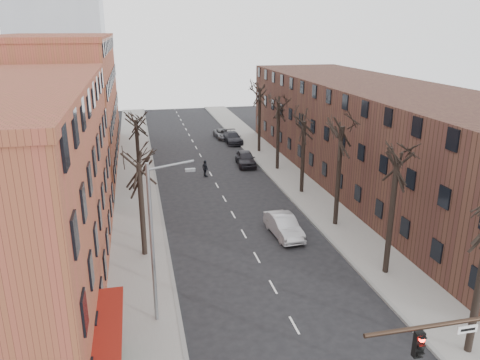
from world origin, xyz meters
TOP-DOWN VIEW (x-y plane):
  - sidewalk_left at (-8.00, 35.00)m, footprint 4.00×90.00m
  - sidewalk_right at (8.00, 35.00)m, footprint 4.00×90.00m
  - building_left_far at (-16.00, 44.00)m, footprint 12.00×28.00m
  - building_right at (16.00, 30.00)m, footprint 12.00×50.00m
  - tree_right_a at (7.60, 4.00)m, footprint 5.20×5.20m
  - tree_right_b at (7.60, 12.00)m, footprint 5.20×5.20m
  - tree_right_c at (7.60, 20.00)m, footprint 5.20×5.20m
  - tree_right_d at (7.60, 28.00)m, footprint 5.20×5.20m
  - tree_right_e at (7.60, 36.00)m, footprint 5.20×5.20m
  - tree_right_f at (7.60, 44.00)m, footprint 5.20×5.20m
  - tree_left_a at (-7.60, 18.00)m, footprint 5.20×5.20m
  - tree_left_b at (-7.60, 34.00)m, footprint 5.20×5.20m
  - streetlight at (-7.03, 10.00)m, footprint 2.45×0.22m
  - silver_sedan at (2.92, 19.06)m, footprint 2.01×4.97m
  - parked_car_near at (4.51, 38.44)m, footprint 2.33×5.08m
  - parked_car_mid at (5.30, 49.56)m, footprint 2.22×5.27m
  - parked_car_far at (4.52, 52.71)m, footprint 2.40×4.69m
  - pedestrian_crossing at (-0.71, 35.16)m, footprint 0.83×1.15m

SIDE VIEW (x-z plane):
  - tree_right_a at x=7.60m, z-range -5.00..5.00m
  - tree_right_b at x=7.60m, z-range -5.40..5.40m
  - tree_right_c at x=7.60m, z-range -5.80..5.80m
  - tree_right_d at x=7.60m, z-range -5.00..5.00m
  - tree_right_e at x=7.60m, z-range -5.40..5.40m
  - tree_right_f at x=7.60m, z-range -5.80..5.80m
  - tree_left_a at x=-7.60m, z-range -4.75..4.75m
  - tree_left_b at x=-7.60m, z-range -4.75..4.75m
  - sidewalk_left at x=-8.00m, z-range 0.00..0.15m
  - sidewalk_right at x=8.00m, z-range 0.00..0.15m
  - parked_car_far at x=4.52m, z-range 0.00..1.27m
  - parked_car_mid at x=5.30m, z-range 0.00..1.52m
  - silver_sedan at x=2.92m, z-range 0.00..1.60m
  - parked_car_near at x=4.51m, z-range 0.00..1.69m
  - pedestrian_crossing at x=-0.71m, z-range 0.00..1.81m
  - building_right at x=16.00m, z-range 0.00..10.00m
  - streetlight at x=-7.03m, z-range 0.50..9.53m
  - building_left_far at x=-16.00m, z-range 0.00..14.00m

